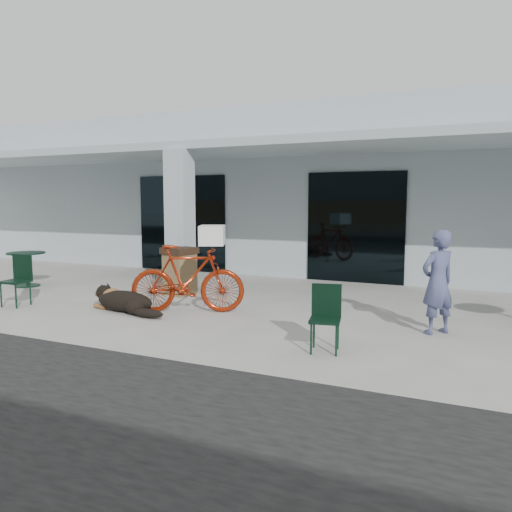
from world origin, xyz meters
The scene contains 15 objects.
ground centered at (0.00, 0.00, 0.00)m, with size 80.00×80.00×0.00m, color #B6B2AB.
building centered at (0.00, 8.50, 2.25)m, with size 22.00×7.00×4.50m, color #A8B7BF.
storefront_glass_left centered at (-3.20, 4.98, 1.35)m, with size 2.80×0.06×2.70m, color black.
storefront_glass_right centered at (1.80, 4.98, 1.35)m, with size 2.40×0.06×2.70m, color black.
column centered at (-1.50, 2.30, 1.56)m, with size 0.50×0.50×3.12m, color #A8B7BF.
overhang centered at (0.00, 3.60, 3.21)m, with size 22.00×2.80×0.18m, color #A8B7BF.
bicycle centered at (-0.13, 0.43, 0.61)m, with size 0.57×2.04×1.22m, color maroon.
laundry_basket centered at (0.28, 0.61, 1.40)m, with size 0.58×0.43×0.35m, color white.
dog centered at (-1.18, -0.04, 0.22)m, with size 1.34×0.45×0.45m, color black, non-canonical shape.
cup_near_dog centered at (-0.05, 1.00, 0.05)m, with size 0.08×0.08×0.10m, color white.
cafe_table_near centered at (-5.05, 1.19, 0.40)m, with size 0.86×0.86×0.80m, color #113120, non-canonical shape.
cafe_chair_near centered at (-3.41, -0.48, 0.49)m, with size 0.44×0.48×0.98m, color #113120, non-canonical shape.
cafe_chair_far_a centered at (2.80, -0.83, 0.45)m, with size 0.40×0.44×0.89m, color #113120, non-canonical shape.
person centered at (4.07, 0.76, 0.79)m, with size 0.58×0.38×1.58m, color #464D75.
trash_receptacle centered at (-1.20, 1.80, 0.51)m, with size 0.60×0.60×1.02m, color brown, non-canonical shape.
Camera 1 is at (4.66, -7.10, 2.01)m, focal length 35.00 mm.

